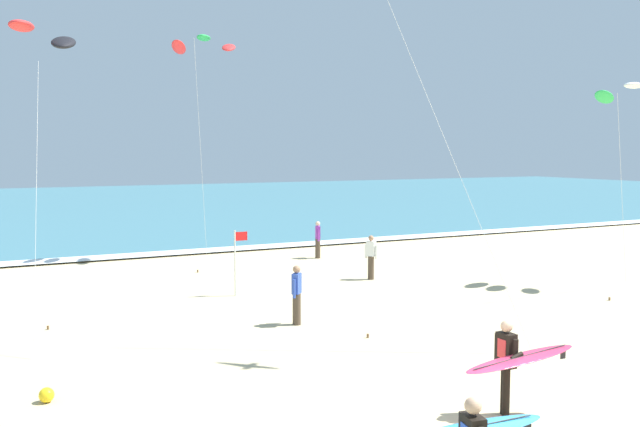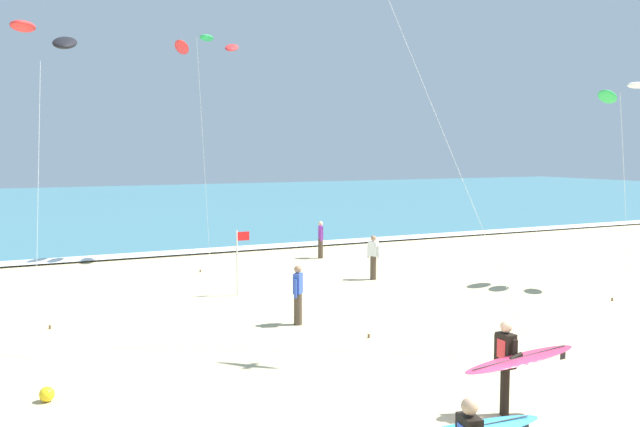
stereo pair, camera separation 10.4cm
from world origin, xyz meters
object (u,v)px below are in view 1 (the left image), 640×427
kite_arc_scarlet_near (22,37)px  kite_arc_emerald_high (204,45)px  bystander_blue_top (297,295)px  beach_ball (46,395)px  kite_arc_ivory_far (633,93)px  lifeguard_flag (237,256)px  bystander_white_top (371,257)px  bystander_purple_top (318,239)px  surfer_lead (513,360)px

kite_arc_scarlet_near → kite_arc_emerald_high: kite_arc_emerald_high is taller
bystander_blue_top → beach_ball: (-6.54, -3.15, -0.67)m
kite_arc_ivory_far → kite_arc_emerald_high: (-11.16, 11.91, 2.41)m
kite_arc_ivory_far → lifeguard_flag: size_ratio=3.28×
kite_arc_scarlet_near → lifeguard_flag: kite_arc_scarlet_near is taller
kite_arc_emerald_high → bystander_white_top: (3.83, -7.10, -8.14)m
kite_arc_ivory_far → bystander_white_top: kite_arc_ivory_far is taller
kite_arc_scarlet_near → bystander_blue_top: 9.01m
kite_arc_ivory_far → bystander_purple_top: 13.45m
kite_arc_ivory_far → lifeguard_flag: (-12.59, 4.33, -5.28)m
bystander_purple_top → bystander_white_top: size_ratio=1.00×
kite_arc_ivory_far → beach_ball: kite_arc_ivory_far is taller
kite_arc_emerald_high → bystander_blue_top: bearing=-96.3°
bystander_purple_top → bystander_blue_top: bearing=-119.5°
kite_arc_scarlet_near → bystander_purple_top: 17.02m
lifeguard_flag → surfer_lead: bearing=-86.8°
surfer_lead → beach_ball: 8.43m
surfer_lead → kite_arc_scarlet_near: 11.90m
kite_arc_emerald_high → bystander_purple_top: bearing=-22.8°
lifeguard_flag → beach_ball: 9.85m
kite_arc_scarlet_near → beach_ball: size_ratio=26.29×
bystander_white_top → lifeguard_flag: size_ratio=0.76×
bystander_white_top → beach_ball: bystander_white_top is taller
bystander_purple_top → lifeguard_flag: 8.16m
bystander_white_top → lifeguard_flag: (-5.26, -0.48, 0.45)m
kite_arc_scarlet_near → bystander_blue_top: kite_arc_scarlet_near is taller
bystander_white_top → beach_ball: bearing=-146.0°
kite_arc_ivory_far → bystander_white_top: (-7.33, 4.82, -5.73)m
kite_arc_emerald_high → bystander_white_top: 11.46m
surfer_lead → lifeguard_flag: size_ratio=1.12×
beach_ball → kite_arc_scarlet_near: bearing=89.4°
beach_ball → bystander_blue_top: bearing=25.7°
bystander_white_top → bystander_blue_top: bearing=-137.4°
surfer_lead → kite_arc_ivory_far: kite_arc_ivory_far is taller
kite_arc_scarlet_near → lifeguard_flag: size_ratio=3.51×
bystander_purple_top → bystander_blue_top: 11.48m
surfer_lead → kite_arc_emerald_high: kite_arc_emerald_high is taller
kite_arc_ivory_far → beach_ball: bearing=-170.9°
kite_arc_ivory_far → surfer_lead: bearing=-147.7°
kite_arc_ivory_far → bystander_purple_top: (-6.81, 10.09, -5.73)m
surfer_lead → lifeguard_flag: lifeguard_flag is taller
kite_arc_scarlet_near → kite_arc_emerald_high: bearing=56.9°
bystander_purple_top → surfer_lead: bearing=-106.2°
bystander_purple_top → beach_ball: bystander_purple_top is taller
surfer_lead → kite_arc_ivory_far: size_ratio=0.34×
kite_arc_emerald_high → bystander_blue_top: 14.41m
kite_arc_ivory_far → lifeguard_flag: 14.32m
kite_arc_ivory_far → bystander_blue_top: bearing=179.6°
bystander_purple_top → lifeguard_flag: lifeguard_flag is taller
bystander_purple_top → lifeguard_flag: (-5.77, -5.76, 0.45)m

